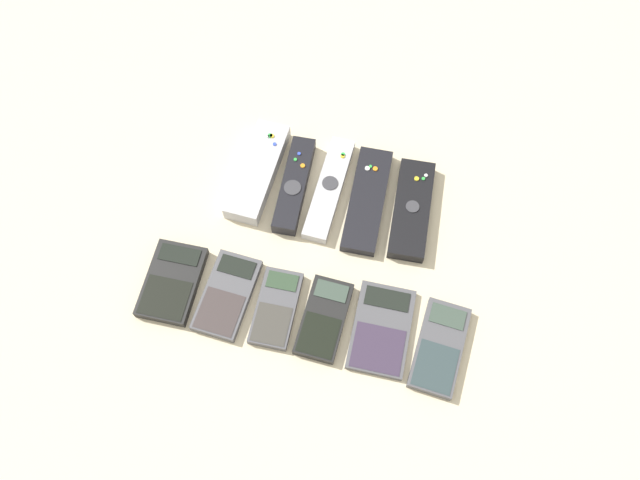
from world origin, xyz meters
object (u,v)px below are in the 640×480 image
(remote_0, at_px, (258,171))
(remote_3, at_px, (367,200))
(remote_1, at_px, (294,185))
(calculator_2, at_px, (276,308))
(remote_2, at_px, (329,188))
(remote_4, at_px, (412,209))
(calculator_0, at_px, (172,282))
(calculator_3, at_px, (324,319))
(calculator_1, at_px, (227,295))
(calculator_4, at_px, (381,329))
(calculator_5, at_px, (440,347))

(remote_0, height_order, remote_3, remote_0)
(remote_1, distance_m, calculator_2, 0.22)
(remote_2, bearing_deg, remote_1, -169.26)
(remote_1, bearing_deg, remote_0, 167.99)
(remote_4, xyz_separation_m, calculator_2, (-0.18, -0.22, -0.00))
(calculator_0, bearing_deg, calculator_3, -1.93)
(calculator_0, bearing_deg, remote_3, 37.43)
(calculator_0, distance_m, calculator_1, 0.09)
(remote_3, height_order, calculator_4, remote_3)
(calculator_1, xyz_separation_m, calculator_3, (0.16, -0.00, 0.00))
(calculator_0, relative_size, calculator_4, 0.92)
(remote_2, bearing_deg, remote_0, -178.95)
(remote_2, relative_size, calculator_2, 1.56)
(remote_4, distance_m, calculator_0, 0.41)
(remote_2, xyz_separation_m, calculator_2, (-0.03, -0.23, -0.00))
(remote_4, bearing_deg, calculator_5, -72.75)
(calculator_1, bearing_deg, calculator_2, 1.39)
(remote_3, relative_size, calculator_2, 1.55)
(remote_2, bearing_deg, calculator_3, -77.00)
(remote_3, height_order, calculator_2, remote_3)
(calculator_4, relative_size, calculator_5, 0.98)
(remote_3, bearing_deg, remote_4, -2.92)
(calculator_3, xyz_separation_m, calculator_4, (0.09, 0.01, -0.00))
(remote_4, bearing_deg, calculator_3, -117.40)
(remote_1, relative_size, calculator_1, 1.29)
(remote_1, distance_m, remote_4, 0.20)
(calculator_2, bearing_deg, calculator_5, -2.30)
(calculator_2, distance_m, calculator_4, 0.17)
(calculator_1, bearing_deg, remote_1, 79.27)
(remote_2, bearing_deg, calculator_1, -114.78)
(calculator_2, distance_m, calculator_5, 0.26)
(remote_4, bearing_deg, calculator_0, -151.17)
(remote_0, distance_m, calculator_4, 0.35)
(remote_1, distance_m, calculator_3, 0.24)
(remote_1, bearing_deg, remote_3, -1.67)
(calculator_0, xyz_separation_m, calculator_5, (0.43, -0.00, -0.00))
(remote_3, bearing_deg, remote_2, 172.39)
(remote_2, bearing_deg, calculator_5, -43.68)
(calculator_4, bearing_deg, calculator_3, -177.63)
(calculator_1, bearing_deg, remote_3, 53.69)
(remote_4, relative_size, calculator_2, 1.43)
(calculator_0, bearing_deg, calculator_2, -2.21)
(remote_1, relative_size, calculator_0, 1.36)
(calculator_3, bearing_deg, calculator_0, -178.50)
(remote_2, height_order, calculator_2, remote_2)
(remote_2, relative_size, calculator_1, 1.42)
(remote_2, height_order, calculator_4, remote_2)
(remote_2, distance_m, calculator_2, 0.23)
(remote_2, height_order, calculator_3, remote_2)
(remote_0, relative_size, calculator_0, 1.44)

